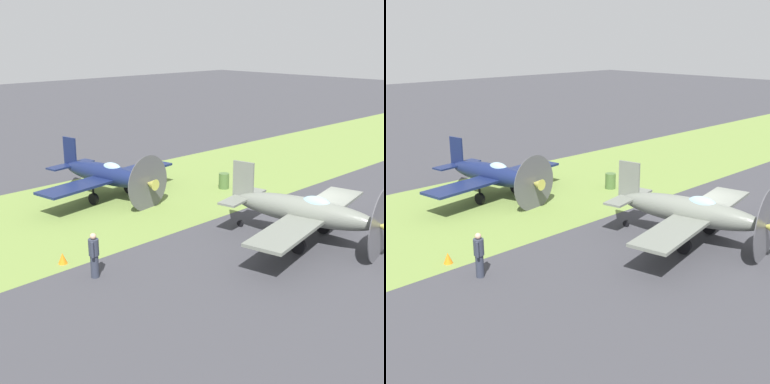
# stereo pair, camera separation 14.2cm
# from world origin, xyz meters

# --- Properties ---
(ground_plane) EXTENTS (160.00, 160.00, 0.00)m
(ground_plane) POSITION_xyz_m (0.00, 0.00, 0.00)
(ground_plane) COLOR #38383D
(grass_verge) EXTENTS (120.00, 11.00, 0.01)m
(grass_verge) POSITION_xyz_m (0.00, -9.29, 0.00)
(grass_verge) COLOR olive
(grass_verge) RESTS_ON ground
(airplane_lead) EXTENTS (9.22, 7.36, 3.26)m
(airplane_lead) POSITION_xyz_m (2.66, 0.86, 1.37)
(airplane_lead) COLOR slate
(airplane_lead) RESTS_ON ground
(airplane_wingman) EXTENTS (8.88, 7.06, 3.14)m
(airplane_wingman) POSITION_xyz_m (5.00, -10.30, 1.32)
(airplane_wingman) COLOR #141E47
(airplane_wingman) RESTS_ON ground
(ground_crew_mechanic) EXTENTS (0.47, 0.48, 1.73)m
(ground_crew_mechanic) POSITION_xyz_m (11.13, -2.53, 0.91)
(ground_crew_mechanic) COLOR #2D3342
(ground_crew_mechanic) RESTS_ON ground
(fuel_drum) EXTENTS (0.60, 0.60, 0.90)m
(fuel_drum) POSITION_xyz_m (-0.88, -7.05, 0.45)
(fuel_drum) COLOR #476633
(fuel_drum) RESTS_ON ground
(runway_marker_cone) EXTENTS (0.36, 0.36, 0.44)m
(runway_marker_cone) POSITION_xyz_m (11.36, -4.41, 0.22)
(runway_marker_cone) COLOR orange
(runway_marker_cone) RESTS_ON ground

